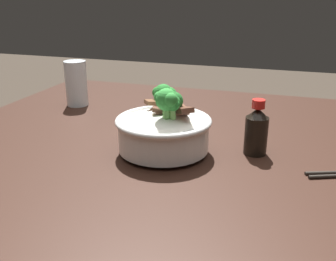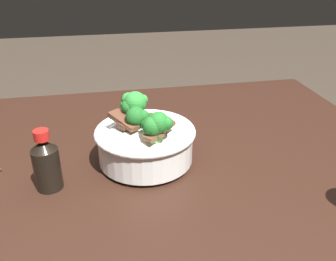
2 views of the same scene
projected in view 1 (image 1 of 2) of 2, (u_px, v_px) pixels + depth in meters
dining_table at (184, 191)px, 0.94m from camera, size 1.18×0.99×0.79m
rice_bowl at (164, 127)px, 0.82m from camera, size 0.20×0.20×0.15m
drinking_glass at (77, 87)px, 1.15m from camera, size 0.06×0.06×0.13m
soy_sauce_bottle at (256, 130)px, 0.81m from camera, size 0.05×0.05×0.12m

